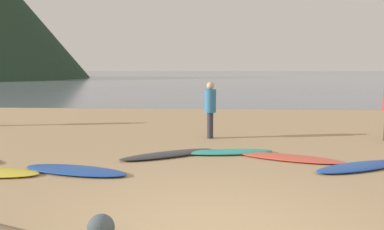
# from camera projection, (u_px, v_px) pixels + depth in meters

# --- Properties ---
(ground_plane) EXTENTS (120.00, 120.00, 0.20)m
(ground_plane) POSITION_uv_depth(u_px,v_px,m) (211.00, 118.00, 13.71)
(ground_plane) COLOR tan
(ground_plane) RESTS_ON ground
(ocean_water) EXTENTS (140.00, 100.00, 0.01)m
(ocean_water) POSITION_uv_depth(u_px,v_px,m) (209.00, 76.00, 65.17)
(ocean_water) COLOR slate
(ocean_water) RESTS_ON ground
(headland_hill) EXTENTS (24.35, 24.35, 15.55)m
(headland_hill) POSITION_uv_depth(u_px,v_px,m) (3.00, 26.00, 50.79)
(headland_hill) COLOR #1E3323
(headland_hill) RESTS_ON ground
(surfboard_2) EXTENTS (2.19, 1.01, 0.09)m
(surfboard_2) POSITION_uv_depth(u_px,v_px,m) (75.00, 170.00, 6.43)
(surfboard_2) COLOR #1E479E
(surfboard_2) RESTS_ON ground
(surfboard_3) EXTENTS (2.16, 1.43, 0.09)m
(surfboard_3) POSITION_uv_depth(u_px,v_px,m) (168.00, 154.00, 7.57)
(surfboard_3) COLOR #333338
(surfboard_3) RESTS_ON ground
(surfboard_4) EXTENTS (2.12, 0.75, 0.09)m
(surfboard_4) POSITION_uv_depth(u_px,v_px,m) (228.00, 152.00, 7.78)
(surfboard_4) COLOR teal
(surfboard_4) RESTS_ON ground
(surfboard_5) EXTENTS (2.28, 1.24, 0.07)m
(surfboard_5) POSITION_uv_depth(u_px,v_px,m) (290.00, 158.00, 7.33)
(surfboard_5) COLOR #D84C38
(surfboard_5) RESTS_ON ground
(surfboard_6) EXTENTS (2.12, 1.30, 0.09)m
(surfboard_6) POSITION_uv_depth(u_px,v_px,m) (360.00, 166.00, 6.67)
(surfboard_6) COLOR #1E479E
(surfboard_6) RESTS_ON ground
(person_2) EXTENTS (0.32, 0.32, 1.56)m
(person_2) POSITION_uv_depth(u_px,v_px,m) (210.00, 105.00, 9.33)
(person_2) COLOR #2D2D38
(person_2) RESTS_ON ground
(beach_rock_near) EXTENTS (0.32, 0.32, 0.32)m
(beach_rock_near) POSITION_uv_depth(u_px,v_px,m) (101.00, 228.00, 3.91)
(beach_rock_near) COLOR #414C51
(beach_rock_near) RESTS_ON ground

